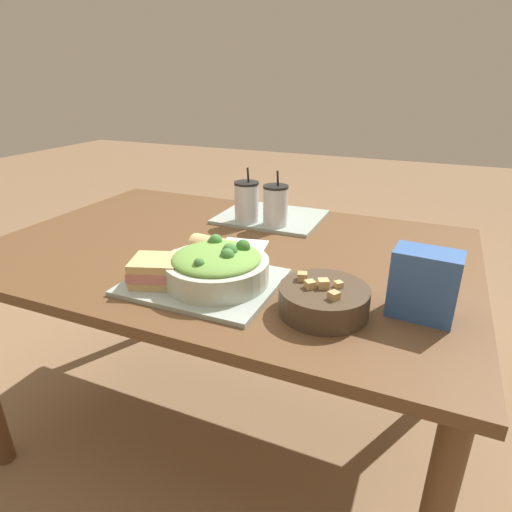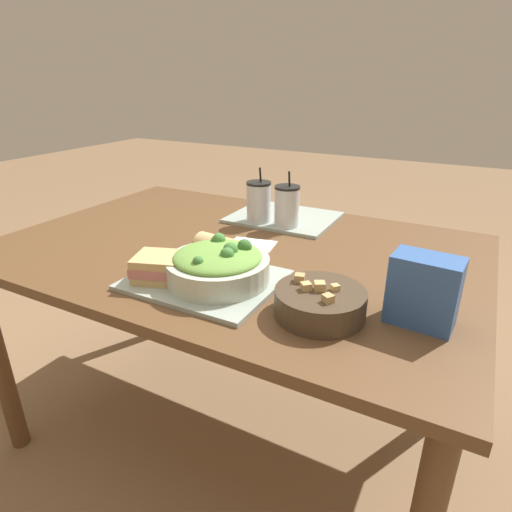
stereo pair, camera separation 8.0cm
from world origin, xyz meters
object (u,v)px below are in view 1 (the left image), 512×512
Objects in this scene: chip_bag at (424,284)px; napkin_folded at (244,245)px; sandwich_near at (157,271)px; salad_bowl at (217,266)px; drink_cup_dark at (247,203)px; soup_bowl at (324,299)px; drink_cup_red at (275,207)px; baguette_near at (217,251)px.

napkin_folded is at bearing 161.46° from chip_bag.
sandwich_near is 0.99× the size of chip_bag.
salad_bowl is 0.49m from drink_cup_dark.
soup_bowl is 0.58m from drink_cup_red.
napkin_folded is at bearing 137.93° from soup_bowl.
napkin_folded is at bearing 6.62° from baguette_near.
drink_cup_dark is at bearing 17.93° from baguette_near.
drink_cup_dark is (-0.41, 0.49, 0.04)m from soup_bowl.
chip_bag is (0.50, -0.42, -0.00)m from drink_cup_red.
soup_bowl is 1.30× the size of napkin_folded.
baguette_near is at bearing 179.15° from chip_bag.
drink_cup_dark reaches higher than salad_bowl.
salad_bowl is 1.66× the size of baguette_near.
salad_bowl is 0.28m from soup_bowl.
sandwich_near is at bearing -103.06° from napkin_folded.
sandwich_near is 0.18m from baguette_near.
baguette_near is at bearing 117.99° from salad_bowl.
drink_cup_dark reaches higher than drink_cup_red.
chip_bag is at bearing -23.33° from napkin_folded.
chip_bag reaches higher than sandwich_near.
napkin_folded is at bearing 57.84° from sandwich_near.
chip_bag is at bearing 19.76° from soup_bowl.
drink_cup_dark is at bearing 150.30° from chip_bag.
baguette_near is 0.83× the size of drink_cup_red.
sandwich_near reaches higher than napkin_folded.
napkin_folded is (-0.34, 0.30, -0.03)m from soup_bowl.
soup_bowl is at bearing -42.07° from napkin_folded.
salad_bowl is 1.72× the size of sandwich_near.
baguette_near is at bearing -94.58° from drink_cup_red.
baguette_near reaches higher than sandwich_near.
soup_bowl is 1.28× the size of baguette_near.
salad_bowl reaches higher than sandwich_near.
sandwich_near is at bearing -90.38° from drink_cup_dark.
drink_cup_dark is 0.22m from napkin_folded.
sandwich_near is (-0.41, -0.04, 0.01)m from soup_bowl.
drink_cup_dark is (-0.08, 0.37, 0.03)m from baguette_near.
drink_cup_red reaches higher than salad_bowl.
drink_cup_red reaches higher than baguette_near.
drink_cup_dark reaches higher than sandwich_near.
drink_cup_red is 0.66m from chip_bag.
drink_cup_red is (-0.02, 0.47, 0.02)m from salad_bowl.
soup_bowl is at bearing -104.66° from baguette_near.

